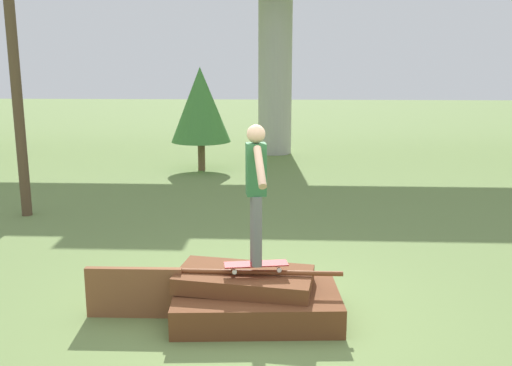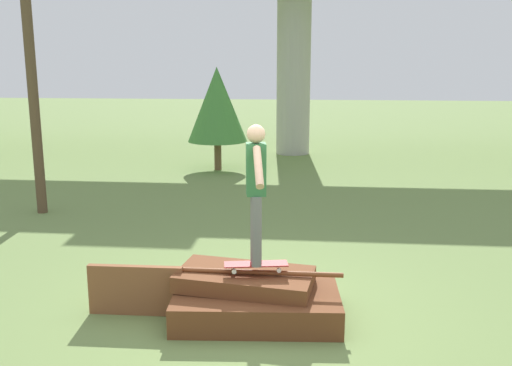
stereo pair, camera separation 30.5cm
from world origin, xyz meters
TOP-DOWN VIEW (x-y plane):
  - ground_plane at (0.00, 0.00)m, footprint 80.00×80.00m
  - scrap_pile at (-0.04, 0.02)m, footprint 2.04×1.34m
  - scrap_plank_loose at (-1.47, -0.05)m, footprint 1.16×0.10m
  - skateboard at (-0.01, -0.02)m, footprint 0.77×0.33m
  - skater at (-0.01, -0.02)m, footprint 0.29×1.21m
  - utility_pole at (-4.83, 4.44)m, footprint 1.30×0.20m
  - tree_behind_left at (-2.01, 9.43)m, footprint 1.66×1.66m

SIDE VIEW (x-z plane):
  - ground_plane at x=0.00m, z-range 0.00..0.00m
  - scrap_pile at x=-0.04m, z-range -0.06..0.55m
  - scrap_plank_loose at x=-1.47m, z-range 0.00..0.62m
  - skateboard at x=-0.01m, z-range 0.63..0.72m
  - skater at x=-0.01m, z-range 0.83..2.47m
  - tree_behind_left at x=-2.01m, z-range 0.40..3.28m
  - utility_pole at x=-4.83m, z-range 0.12..7.79m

